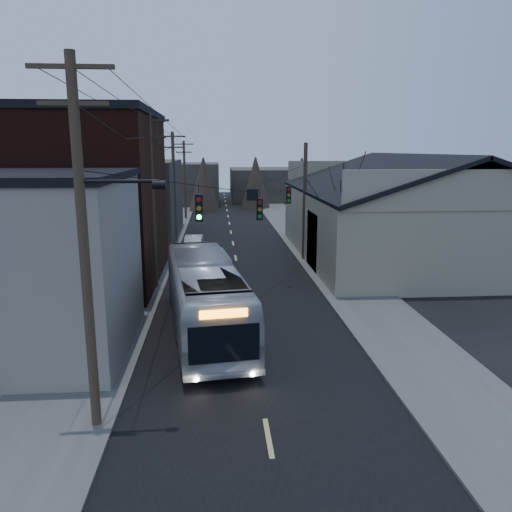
# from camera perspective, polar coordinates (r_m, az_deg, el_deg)

# --- Properties ---
(ground) EXTENTS (160.00, 160.00, 0.00)m
(ground) POSITION_cam_1_polar(r_m,az_deg,el_deg) (13.46, 2.39, -24.60)
(ground) COLOR black
(ground) RESTS_ON ground
(road_surface) EXTENTS (9.00, 110.00, 0.02)m
(road_surface) POSITION_cam_1_polar(r_m,az_deg,el_deg) (41.51, -2.56, 0.95)
(road_surface) COLOR black
(road_surface) RESTS_ON ground
(sidewalk_left) EXTENTS (4.00, 110.00, 0.12)m
(sidewalk_left) POSITION_cam_1_polar(r_m,az_deg,el_deg) (41.80, -11.50, 0.86)
(sidewalk_left) COLOR #474744
(sidewalk_left) RESTS_ON ground
(sidewalk_right) EXTENTS (4.00, 110.00, 0.12)m
(sidewalk_right) POSITION_cam_1_polar(r_m,az_deg,el_deg) (42.22, 6.30, 1.14)
(sidewalk_right) COLOR #474744
(sidewalk_right) RESTS_ON ground
(building_clapboard) EXTENTS (8.00, 8.00, 7.00)m
(building_clapboard) POSITION_cam_1_polar(r_m,az_deg,el_deg) (21.62, -25.11, -1.18)
(building_clapboard) COLOR gray
(building_clapboard) RESTS_ON ground
(building_brick) EXTENTS (10.00, 12.00, 10.00)m
(building_brick) POSITION_cam_1_polar(r_m,az_deg,el_deg) (32.04, -20.25, 5.92)
(building_brick) COLOR black
(building_brick) RESTS_ON ground
(building_left_far) EXTENTS (9.00, 14.00, 7.00)m
(building_left_far) POSITION_cam_1_polar(r_m,az_deg,el_deg) (47.63, -14.42, 6.27)
(building_left_far) COLOR #302A26
(building_left_far) RESTS_ON ground
(warehouse) EXTENTS (16.16, 20.60, 7.73)m
(warehouse) POSITION_cam_1_polar(r_m,az_deg,el_deg) (38.85, 17.26, 3.66)
(warehouse) COLOR gray
(warehouse) RESTS_ON ground
(building_far_left) EXTENTS (10.00, 12.00, 6.00)m
(building_far_left) POSITION_cam_1_polar(r_m,az_deg,el_deg) (76.01, -8.09, 8.20)
(building_far_left) COLOR #302A26
(building_far_left) RESTS_ON ground
(building_far_right) EXTENTS (12.00, 14.00, 5.00)m
(building_far_right) POSITION_cam_1_polar(r_m,az_deg,el_deg) (81.32, 1.41, 8.21)
(building_far_right) COLOR #302A26
(building_far_right) RESTS_ON ground
(bare_tree) EXTENTS (0.40, 0.40, 7.20)m
(bare_tree) POSITION_cam_1_polar(r_m,az_deg,el_deg) (32.00, 9.77, 3.96)
(bare_tree) COLOR black
(bare_tree) RESTS_ON ground
(utility_lines) EXTENTS (11.24, 45.28, 10.50)m
(utility_lines) POSITION_cam_1_polar(r_m,az_deg,el_deg) (35.03, -7.43, 6.96)
(utility_lines) COLOR #382B1E
(utility_lines) RESTS_ON ground
(bus) EXTENTS (4.28, 12.13, 3.31)m
(bus) POSITION_cam_1_polar(r_m,az_deg,el_deg) (22.38, -5.83, -4.54)
(bus) COLOR #A4A8B0
(bus) RESTS_ON ground
(parked_car) EXTENTS (1.52, 3.99, 1.30)m
(parked_car) POSITION_cam_1_polar(r_m,az_deg,el_deg) (40.13, -7.15, 1.40)
(parked_car) COLOR #A5A8AC
(parked_car) RESTS_ON ground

